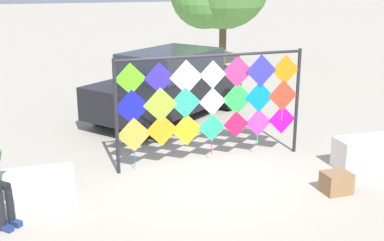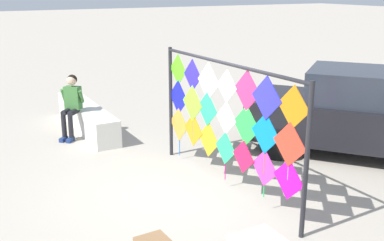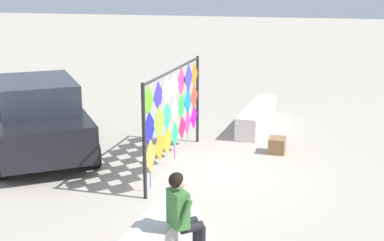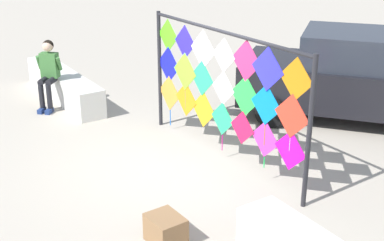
% 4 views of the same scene
% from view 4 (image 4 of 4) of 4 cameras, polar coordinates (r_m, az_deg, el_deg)
% --- Properties ---
extents(ground, '(120.00, 120.00, 0.00)m').
position_cam_4_polar(ground, '(8.97, -1.30, -4.42)').
color(ground, '#ADA393').
extents(plaza_ledge_left, '(3.36, 0.55, 0.60)m').
position_cam_4_polar(plaza_ledge_left, '(12.23, -13.56, 3.67)').
color(plaza_ledge_left, silver).
rests_on(plaza_ledge_left, ground).
extents(kite_display_rack, '(3.88, 0.22, 2.22)m').
position_cam_4_polar(kite_display_rack, '(8.60, 3.19, 4.16)').
color(kite_display_rack, '#232328').
rests_on(kite_display_rack, ground).
extents(seated_vendor, '(0.69, 0.69, 1.45)m').
position_cam_4_polar(seated_vendor, '(11.52, -15.13, 5.27)').
color(seated_vendor, black).
rests_on(seated_vendor, ground).
extents(parked_car, '(4.74, 4.38, 1.76)m').
position_cam_4_polar(parked_car, '(11.06, 17.66, 4.59)').
color(parked_car, black).
rests_on(parked_car, ground).
extents(cardboard_box_large, '(0.50, 0.40, 0.37)m').
position_cam_4_polar(cardboard_box_large, '(6.83, -2.84, -11.60)').
color(cardboard_box_large, olive).
rests_on(cardboard_box_large, ground).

